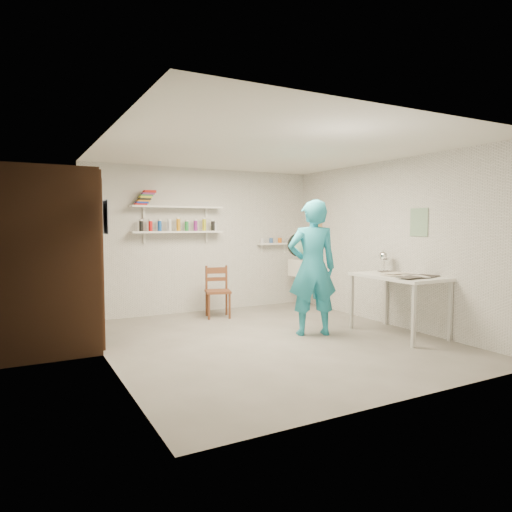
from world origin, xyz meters
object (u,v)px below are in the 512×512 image
belfast_sink (308,268)px  desk_lamp (384,256)px  wooden_chair (218,292)px  work_table (398,305)px  man (312,268)px  wall_clock (299,245)px

belfast_sink → desk_lamp: bearing=-87.2°
wooden_chair → work_table: wooden_chair is taller
man → wall_clock: 0.37m
belfast_sink → wooden_chair: 1.80m
desk_lamp → belfast_sink: bearing=92.8°
belfast_sink → man: 2.04m
belfast_sink → wall_clock: size_ratio=1.86×
wooden_chair → work_table: bearing=-37.3°
man → desk_lamp: 1.21m
work_table → belfast_sink: bearing=87.2°
work_table → wooden_chair: bearing=127.3°
belfast_sink → wall_clock: bearing=-128.6°
belfast_sink → wooden_chair: belfast_sink is taller
man → desk_lamp: man is taller
work_table → desk_lamp: size_ratio=8.00×
wooden_chair → work_table: (1.66, -2.18, -0.01)m
work_table → desk_lamp: (0.20, 0.48, 0.62)m
belfast_sink → work_table: 2.27m
belfast_sink → man: man is taller
wooden_chair → wall_clock: bearing=-52.4°
work_table → desk_lamp: desk_lamp is taller
man → wall_clock: size_ratio=5.56×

